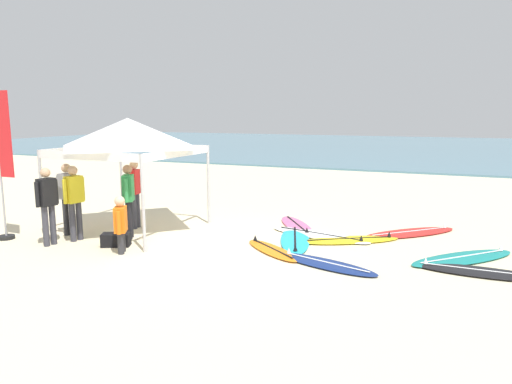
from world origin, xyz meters
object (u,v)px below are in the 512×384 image
at_px(surfboard_yellow, 350,240).
at_px(person_red, 135,189).
at_px(surfboard_red, 410,233).
at_px(surfboard_orange, 272,250).
at_px(surfboard_teal, 463,258).
at_px(surfboard_black, 480,272).
at_px(person_green, 129,196).
at_px(gear_bag_near_tent, 116,240).
at_px(banner_flag, 4,171).
at_px(surfboard_white, 320,235).
at_px(person_grey, 68,194).
at_px(canopy_tent, 128,133).
at_px(surfboard_navy, 326,264).
at_px(person_orange, 121,222).
at_px(surfboard_cyan, 295,239).
at_px(person_black, 47,201).
at_px(person_yellow, 74,198).
at_px(surfboard_pink, 297,225).

relative_size(surfboard_yellow, person_red, 1.34).
xyz_separation_m(surfboard_red, surfboard_orange, (-2.54, -2.63, 0.00)).
xyz_separation_m(surfboard_teal, surfboard_black, (0.27, -0.77, 0.00)).
relative_size(person_green, gear_bag_near_tent, 2.85).
relative_size(surfboard_orange, banner_flag, 0.51).
bearing_deg(surfboard_black, surfboard_teal, 109.54).
distance_m(surfboard_red, banner_flag, 9.49).
bearing_deg(surfboard_white, person_grey, -158.12).
relative_size(surfboard_white, banner_flag, 0.77).
distance_m(canopy_tent, surfboard_yellow, 5.79).
height_order(surfboard_black, person_green, person_green).
bearing_deg(person_grey, surfboard_navy, 1.60).
xyz_separation_m(surfboard_teal, person_orange, (-6.53, -2.25, 0.62)).
bearing_deg(surfboard_yellow, surfboard_cyan, -158.80).
bearing_deg(person_green, banner_flag, -154.64).
height_order(surfboard_teal, person_grey, person_grey).
xyz_separation_m(surfboard_cyan, person_red, (-4.08, -0.38, 0.95)).
xyz_separation_m(person_green, person_black, (-1.25, -1.16, 0.00)).
xyz_separation_m(surfboard_teal, person_yellow, (-8.09, -1.87, 0.95)).
height_order(canopy_tent, person_black, canopy_tent).
xyz_separation_m(surfboard_orange, surfboard_pink, (-0.20, 2.28, -0.00)).
relative_size(person_red, person_yellow, 1.00).
height_order(surfboard_navy, person_grey, person_grey).
xyz_separation_m(surfboard_red, surfboard_yellow, (-1.20, -1.21, 0.00)).
distance_m(surfboard_red, surfboard_white, 2.21).
xyz_separation_m(surfboard_red, gear_bag_near_tent, (-5.83, -3.56, 0.10)).
xyz_separation_m(surfboard_navy, gear_bag_near_tent, (-4.55, -0.48, 0.10)).
distance_m(surfboard_red, gear_bag_near_tent, 6.83).
bearing_deg(surfboard_pink, person_red, -155.37).
distance_m(surfboard_white, person_green, 4.53).
relative_size(person_red, person_orange, 1.43).
bearing_deg(canopy_tent, banner_flag, -138.93).
height_order(surfboard_teal, banner_flag, banner_flag).
height_order(surfboard_orange, banner_flag, banner_flag).
height_order(surfboard_orange, person_green, person_green).
height_order(canopy_tent, surfboard_pink, canopy_tent).
distance_m(surfboard_cyan, person_orange, 3.83).
bearing_deg(surfboard_red, surfboard_white, -151.56).
bearing_deg(gear_bag_near_tent, surfboard_teal, 15.16).
bearing_deg(surfboard_teal, surfboard_navy, -149.71).
distance_m(surfboard_orange, surfboard_black, 3.96).
bearing_deg(surfboard_orange, surfboard_white, 69.21).
height_order(surfboard_cyan, person_orange, person_orange).
bearing_deg(person_black, person_yellow, 63.80).
xyz_separation_m(canopy_tent, banner_flag, (-2.05, -1.79, -0.81)).
bearing_deg(surfboard_cyan, person_black, -153.56).
bearing_deg(surfboard_black, surfboard_white, 157.48).
bearing_deg(surfboard_navy, gear_bag_near_tent, -174.03).
height_order(surfboard_teal, surfboard_navy, same).
relative_size(surfboard_orange, gear_bag_near_tent, 2.89).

